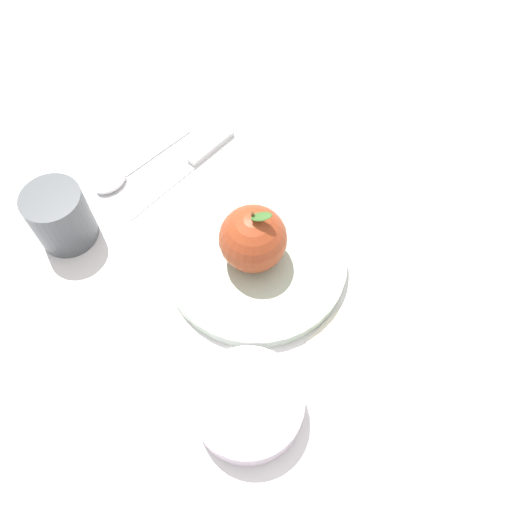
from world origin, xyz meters
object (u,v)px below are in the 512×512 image
at_px(cup, 59,215).
at_px(spoon, 121,175).
at_px(knife, 191,164).
at_px(apple, 253,239).
at_px(linen_napkin, 394,330).
at_px(side_bowl, 248,404).
at_px(dinner_plate, 256,260).

bearing_deg(cup, spoon, 76.45).
xyz_separation_m(cup, knife, (0.11, 0.16, -0.04)).
relative_size(apple, linen_napkin, 0.55).
height_order(apple, linen_napkin, apple).
distance_m(side_bowl, cup, 0.33).
bearing_deg(apple, side_bowl, -75.37).
height_order(apple, knife, apple).
distance_m(cup, spoon, 0.12).
distance_m(apple, knife, 0.20).
relative_size(apple, side_bowl, 0.79).
bearing_deg(dinner_plate, spoon, 159.77).
height_order(cup, knife, cup).
relative_size(apple, cup, 1.16).
bearing_deg(dinner_plate, cup, -174.19).
xyz_separation_m(apple, spoon, (-0.22, 0.08, -0.05)).
xyz_separation_m(dinner_plate, apple, (-0.00, -0.00, 0.05)).
bearing_deg(linen_napkin, spoon, 162.97).
distance_m(spoon, linen_napkin, 0.43).
bearing_deg(spoon, side_bowl, -44.42).
bearing_deg(cup, apple, 5.74).
distance_m(dinner_plate, knife, 0.19).
bearing_deg(knife, apple, -44.93).
xyz_separation_m(dinner_plate, knife, (-0.14, 0.13, -0.01)).
xyz_separation_m(dinner_plate, cup, (-0.25, -0.03, 0.03)).
relative_size(side_bowl, spoon, 0.74).
height_order(apple, side_bowl, apple).
height_order(side_bowl, cup, cup).
bearing_deg(apple, knife, 135.07).
distance_m(dinner_plate, side_bowl, 0.18).
xyz_separation_m(dinner_plate, linen_napkin, (0.18, -0.04, -0.01)).
bearing_deg(knife, spoon, -150.84).
xyz_separation_m(apple, knife, (-0.13, 0.13, -0.06)).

